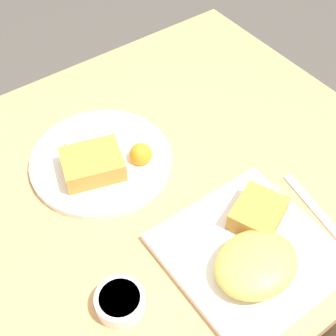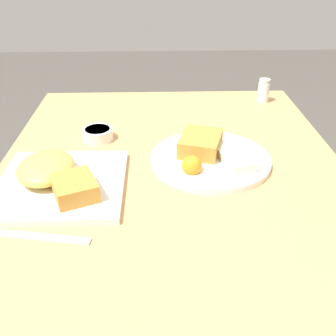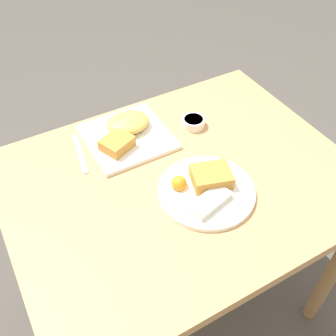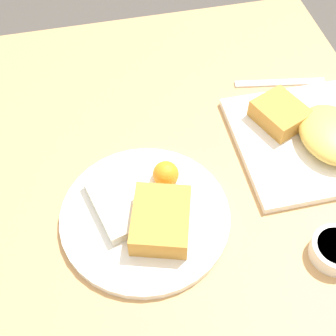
# 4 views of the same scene
# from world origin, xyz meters

# --- Properties ---
(ground_plane) EXTENTS (8.00, 8.00, 0.00)m
(ground_plane) POSITION_xyz_m (0.00, 0.00, 0.00)
(ground_plane) COLOR #4C4742
(dining_table) EXTENTS (1.00, 0.78, 0.75)m
(dining_table) POSITION_xyz_m (0.00, 0.00, 0.65)
(dining_table) COLOR tan
(dining_table) RESTS_ON ground_plane
(plate_square_near) EXTENTS (0.26, 0.26, 0.06)m
(plate_square_near) POSITION_xyz_m (0.06, -0.24, 0.77)
(plate_square_near) COLOR white
(plate_square_near) RESTS_ON dining_table
(plate_oval_far) EXTENTS (0.27, 0.27, 0.05)m
(plate_oval_far) POSITION_xyz_m (-0.03, 0.08, 0.76)
(plate_oval_far) COLOR white
(plate_oval_far) RESTS_ON dining_table
(sauce_ramekin) EXTENTS (0.08, 0.08, 0.03)m
(sauce_ramekin) POSITION_xyz_m (-0.16, -0.18, 0.76)
(sauce_ramekin) COLOR white
(sauce_ramekin) RESTS_ON dining_table
(butter_knife) EXTENTS (0.05, 0.18, 0.00)m
(butter_knife) POSITION_xyz_m (0.22, -0.24, 0.75)
(butter_knife) COLOR silver
(butter_knife) RESTS_ON dining_table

